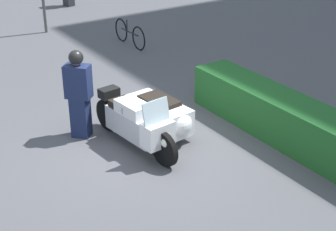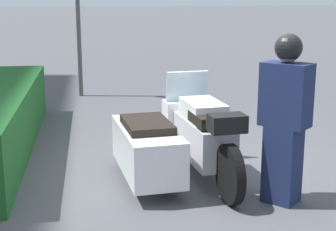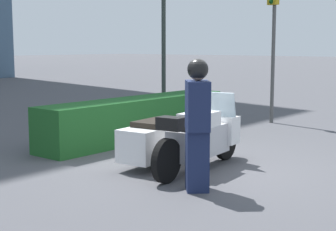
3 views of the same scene
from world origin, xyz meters
name	(u,v)px [view 1 (image 1 of 3)]	position (x,y,z in m)	size (l,w,h in m)	color
ground_plane	(143,145)	(0.00, 0.00, 0.00)	(160.00, 160.00, 0.00)	#4C4C51
police_motorcycle	(151,119)	(-0.08, 0.22, 0.46)	(2.41, 1.31, 1.15)	black
officer_rider	(79,92)	(-0.99, -0.78, 0.91)	(0.54, 0.53, 1.73)	#192347
hedge_bush_curbside	(287,120)	(1.29, 2.37, 0.42)	(4.71, 0.83, 0.84)	#1E5623
bicycle_parked	(130,34)	(-5.37, 2.78, 0.33)	(1.70, 0.05, 0.74)	black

